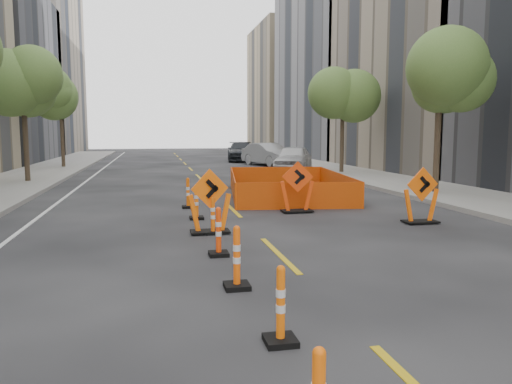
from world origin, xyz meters
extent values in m
plane|color=black|center=(0.00, 0.00, 0.00)|extent=(140.00, 140.00, 0.00)
cube|color=gray|center=(9.00, 12.00, 0.07)|extent=(4.00, 90.00, 0.15)
cube|color=gray|center=(-17.00, 55.60, 10.00)|extent=(12.00, 20.00, 20.00)
cube|color=gray|center=(17.00, 23.80, 7.00)|extent=(12.00, 16.00, 14.00)
cube|color=gray|center=(17.00, 40.20, 10.00)|extent=(12.00, 18.00, 20.00)
cube|color=tan|center=(17.00, 58.60, 8.00)|extent=(12.00, 14.00, 16.00)
cylinder|color=#382B1E|center=(-8.40, 20.00, 1.57)|extent=(0.24, 0.24, 3.15)
sphere|color=#4C7733|center=(-8.40, 20.00, 4.55)|extent=(2.80, 2.80, 2.80)
cylinder|color=#382B1E|center=(-8.40, 30.00, 1.57)|extent=(0.24, 0.24, 3.15)
sphere|color=#4C7733|center=(-8.40, 30.00, 4.55)|extent=(2.80, 2.80, 2.80)
cylinder|color=#382B1E|center=(8.40, 12.00, 1.57)|extent=(0.24, 0.24, 3.15)
sphere|color=#4C7733|center=(8.40, 12.00, 4.55)|extent=(2.80, 2.80, 2.80)
cylinder|color=#382B1E|center=(8.40, 22.00, 1.57)|extent=(0.24, 0.24, 3.15)
sphere|color=#4C7733|center=(8.40, 22.00, 4.55)|extent=(2.80, 2.80, 2.80)
imported|color=silver|center=(6.08, 24.17, 0.84)|extent=(3.81, 5.28, 1.67)
imported|color=#9D9EA2|center=(5.90, 30.25, 0.83)|extent=(3.37, 5.34, 1.66)
imported|color=black|center=(4.91, 36.19, 0.82)|extent=(3.07, 5.90, 1.64)
camera|label=1|loc=(-2.48, -5.66, 2.50)|focal=35.00mm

